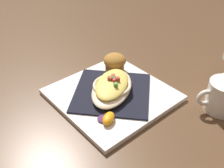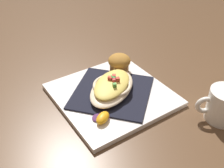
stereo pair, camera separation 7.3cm
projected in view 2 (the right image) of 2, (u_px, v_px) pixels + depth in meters
ground_plane at (112, 97)px, 0.76m from camera, size 2.60×2.60×0.00m
square_plate at (112, 95)px, 0.76m from camera, size 0.35×0.35×0.01m
folded_napkin at (112, 92)px, 0.75m from camera, size 0.27×0.27×0.00m
gratin_dish at (112, 86)px, 0.74m from camera, size 0.21×0.16×0.05m
muffin at (119, 63)px, 0.83m from camera, size 0.07×0.07×0.06m
orange_garnish at (102, 117)px, 0.66m from camera, size 0.06×0.06×0.02m
coffee_mug at (223, 107)px, 0.67m from camera, size 0.10×0.10×0.08m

